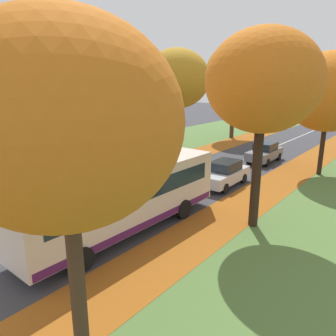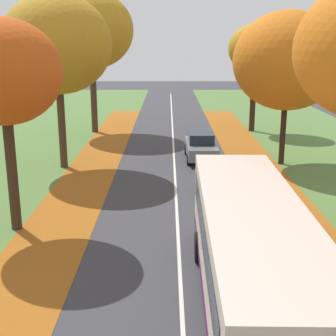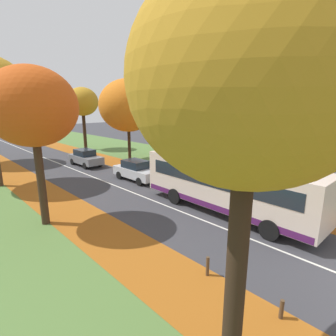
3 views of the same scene
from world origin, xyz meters
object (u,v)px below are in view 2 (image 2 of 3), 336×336
tree_right_far (256,49)px  bus (252,251)px  tree_left_far (91,30)px  car_silver_lead (224,184)px  car_grey_following (201,146)px  tree_right_mid (288,61)px  tree_left_mid (57,45)px  tree_left_near (3,73)px

tree_right_far → bus: tree_right_far is taller
tree_left_far → car_silver_lead: (8.16, -16.43, -6.84)m
car_silver_lead → car_grey_following: (-0.48, 7.69, 0.00)m
tree_left_far → tree_right_mid: (12.28, -9.81, -1.81)m
tree_left_mid → car_silver_lead: tree_left_mid is taller
tree_left_far → tree_right_far: tree_left_far is taller
tree_right_far → car_silver_lead: size_ratio=1.93×
tree_left_near → tree_right_mid: tree_right_mid is taller
tree_left_mid → tree_right_far: bearing=41.2°
bus → car_grey_following: size_ratio=2.47×
tree_right_mid → tree_right_far: bearing=89.7°
tree_left_far → tree_right_mid: 15.83m
tree_right_mid → bus: bearing=-106.1°
tree_left_mid → tree_right_far: 16.61m
tree_right_mid → car_grey_following: tree_right_mid is taller
tree_left_near → tree_left_mid: (-0.12, 8.97, 0.88)m
tree_left_mid → car_silver_lead: bearing=-35.3°
tree_left_near → tree_left_mid: tree_left_mid is taller
tree_right_far → car_grey_following: size_ratio=1.93×
bus → tree_left_far: bearing=107.4°
tree_left_far → car_silver_lead: size_ratio=2.49×
bus → tree_left_near: bearing=144.9°
bus → car_grey_following: 16.36m
tree_left_mid → tree_left_far: 10.58m
tree_left_mid → tree_left_near: bearing=-89.2°
tree_left_near → tree_left_mid: bearing=90.8°
tree_left_near → bus: size_ratio=0.74×
tree_right_mid → tree_right_far: tree_right_mid is taller
tree_right_far → car_silver_lead: 18.17m
tree_left_mid → tree_left_far: (0.16, 10.54, 0.94)m
tree_left_mid → bus: tree_left_mid is taller
tree_right_mid → tree_left_near: bearing=-141.8°
bus → car_silver_lead: bearing=88.1°
tree_left_near → tree_right_far: tree_right_far is taller
tree_left_far → tree_right_far: 12.41m
tree_left_near → bus: (7.91, -5.57, -4.13)m
tree_left_far → car_grey_following: tree_left_far is taller
car_grey_following → bus: bearing=-89.3°
tree_left_far → car_grey_following: size_ratio=2.49×
tree_right_far → car_silver_lead: bearing=-103.9°
tree_left_near → car_silver_lead: size_ratio=1.83×
tree_left_mid → car_silver_lead: 11.78m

